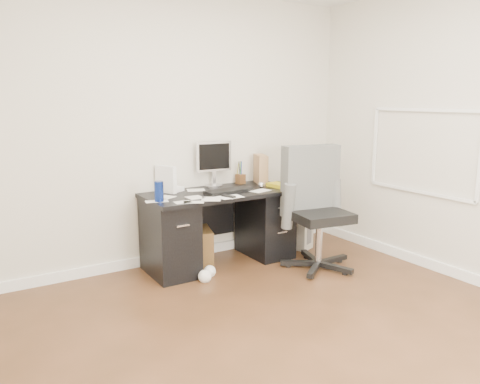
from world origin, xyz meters
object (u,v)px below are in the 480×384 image
object	(u,v)px
desk	(220,225)
wicker_basket	(192,248)
lcd_monitor	(214,164)
keyboard	(228,191)
pc_tower	(291,226)
office_chair	(320,209)

from	to	relation	value
desk	wicker_basket	xyz separation A→B (m)	(-0.29, 0.06, -0.21)
desk	lcd_monitor	distance (m)	0.65
keyboard	pc_tower	size ratio (longest dim) A/B	1.05
keyboard	wicker_basket	world-z (taller)	keyboard
lcd_monitor	pc_tower	distance (m)	1.18
lcd_monitor	wicker_basket	world-z (taller)	lcd_monitor
lcd_monitor	office_chair	size ratio (longest dim) A/B	0.40
keyboard	office_chair	size ratio (longest dim) A/B	0.41
lcd_monitor	keyboard	size ratio (longest dim) A/B	0.98
keyboard	office_chair	bearing A→B (deg)	-42.80
desk	keyboard	world-z (taller)	keyboard
lcd_monitor	office_chair	world-z (taller)	lcd_monitor
desk	lcd_monitor	size ratio (longest dim) A/B	3.11
office_chair	desk	bearing A→B (deg)	149.36
lcd_monitor	office_chair	bearing A→B (deg)	-47.45
desk	office_chair	xyz separation A→B (m)	(0.76, -0.63, 0.20)
lcd_monitor	wicker_basket	distance (m)	0.90
office_chair	lcd_monitor	bearing A→B (deg)	136.68
wicker_basket	office_chair	bearing A→B (deg)	-33.29
keyboard	office_chair	xyz separation A→B (m)	(0.71, -0.55, -0.16)
desk	pc_tower	world-z (taller)	desk
desk	lcd_monitor	world-z (taller)	lcd_monitor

